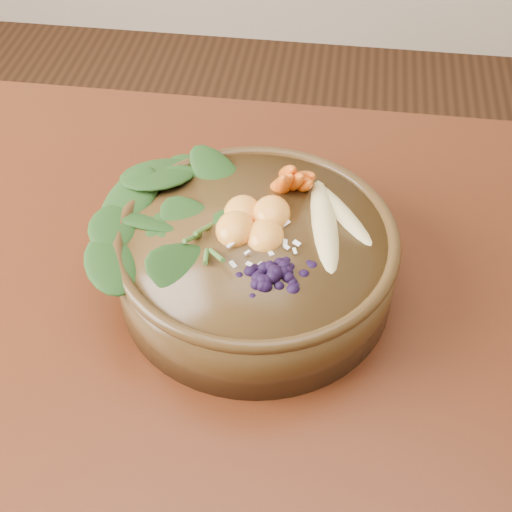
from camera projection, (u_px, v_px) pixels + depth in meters
The scene contains 8 objects.
dining_table at pixel (309, 374), 0.89m from camera, with size 1.60×0.90×0.75m.
stoneware_bowl at pixel (256, 262), 0.83m from camera, with size 0.32×0.32×0.09m, color #4B3419.
kale_heap at pixel (199, 189), 0.82m from camera, with size 0.21×0.19×0.05m, color #1F4216, non-canonical shape.
carrot_cluster at pixel (285, 150), 0.84m from camera, with size 0.07×0.07×0.09m, color orange, non-canonical shape.
banana_halves at pixel (334, 208), 0.81m from camera, with size 0.12×0.18×0.03m.
mandarin_cluster at pixel (253, 212), 0.80m from camera, with size 0.09×0.10×0.04m, color #FF9933, non-canonical shape.
blueberry_pile at pixel (275, 262), 0.74m from camera, with size 0.15×0.11×0.04m, color black, non-canonical shape.
coconut_flakes at pixel (263, 246), 0.78m from camera, with size 0.10×0.08×0.01m, color white, non-canonical shape.
Camera 1 is at (0.01, -0.52, 1.39)m, focal length 50.00 mm.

